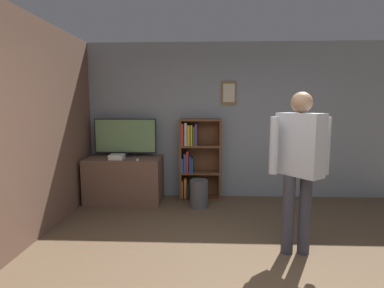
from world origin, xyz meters
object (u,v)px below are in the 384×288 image
(game_console, at_px, (117,157))
(waste_bin, at_px, (199,194))
(person, at_px, (299,159))
(television, at_px, (125,137))
(bookshelf, at_px, (196,159))

(game_console, xyz_separation_m, waste_bin, (1.34, -0.10, -0.57))
(person, relative_size, waste_bin, 3.99)
(television, bearing_deg, waste_bin, -16.80)
(game_console, relative_size, waste_bin, 0.51)
(game_console, bearing_deg, person, -32.64)
(bookshelf, relative_size, waste_bin, 3.15)
(television, bearing_deg, person, -37.94)
(television, relative_size, bookshelf, 0.75)
(bookshelf, xyz_separation_m, person, (1.16, -1.91, 0.37))
(television, relative_size, game_console, 4.66)
(bookshelf, height_order, person, person)
(bookshelf, bearing_deg, waste_bin, -82.26)
(person, bearing_deg, game_console, -160.62)
(television, height_order, person, person)
(television, distance_m, bookshelf, 1.27)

